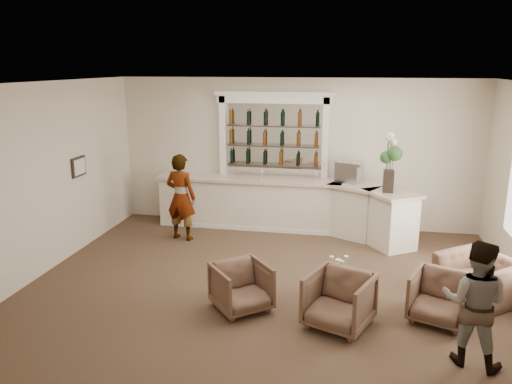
# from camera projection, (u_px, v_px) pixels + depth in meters

# --- Properties ---
(ground) EXTENTS (8.00, 8.00, 0.00)m
(ground) POSITION_uv_depth(u_px,v_px,m) (269.00, 288.00, 8.20)
(ground) COLOR brown
(ground) RESTS_ON ground
(room_shell) EXTENTS (8.04, 7.02, 3.32)m
(room_shell) POSITION_uv_depth(u_px,v_px,m) (287.00, 141.00, 8.26)
(room_shell) COLOR beige
(room_shell) RESTS_ON ground
(bar_counter) EXTENTS (5.72, 1.80, 1.14)m
(bar_counter) POSITION_uv_depth(u_px,v_px,m) (285.00, 205.00, 10.94)
(bar_counter) COLOR white
(bar_counter) RESTS_ON ground
(back_bar_alcove) EXTENTS (2.64, 0.25, 3.00)m
(back_bar_alcove) POSITION_uv_depth(u_px,v_px,m) (273.00, 136.00, 11.03)
(back_bar_alcove) COLOR white
(back_bar_alcove) RESTS_ON ground
(cocktail_table) EXTENTS (0.61, 0.61, 0.50)m
(cocktail_table) POSITION_uv_depth(u_px,v_px,m) (338.00, 285.00, 7.74)
(cocktail_table) COLOR #4D3721
(cocktail_table) RESTS_ON ground
(sommelier) EXTENTS (0.74, 0.56, 1.82)m
(sommelier) POSITION_uv_depth(u_px,v_px,m) (181.00, 197.00, 10.32)
(sommelier) COLOR gray
(sommelier) RESTS_ON ground
(guest) EXTENTS (0.93, 0.83, 1.59)m
(guest) POSITION_uv_depth(u_px,v_px,m) (475.00, 303.00, 5.99)
(guest) COLOR gray
(guest) RESTS_ON ground
(armchair_left) EXTENTS (1.09, 1.09, 0.71)m
(armchair_left) POSITION_uv_depth(u_px,v_px,m) (241.00, 287.00, 7.43)
(armchair_left) COLOR brown
(armchair_left) RESTS_ON ground
(armchair_center) EXTENTS (1.09, 1.10, 0.78)m
(armchair_center) POSITION_uv_depth(u_px,v_px,m) (339.00, 301.00, 6.94)
(armchair_center) COLOR brown
(armchair_center) RESTS_ON ground
(armchair_right) EXTENTS (1.00, 1.01, 0.72)m
(armchair_right) POSITION_uv_depth(u_px,v_px,m) (440.00, 298.00, 7.09)
(armchair_right) COLOR brown
(armchair_right) RESTS_ON ground
(armchair_far) EXTENTS (1.42, 1.43, 0.70)m
(armchair_far) POSITION_uv_depth(u_px,v_px,m) (479.00, 279.00, 7.71)
(armchair_far) COLOR brown
(armchair_far) RESTS_ON ground
(espresso_machine) EXTENTS (0.62, 0.57, 0.44)m
(espresso_machine) POSITION_uv_depth(u_px,v_px,m) (349.00, 172.00, 10.58)
(espresso_machine) COLOR #B7B6BB
(espresso_machine) RESTS_ON bar_counter
(flower_vase) EXTENTS (0.31, 0.31, 1.17)m
(flower_vase) POSITION_uv_depth(u_px,v_px,m) (390.00, 159.00, 9.64)
(flower_vase) COLOR black
(flower_vase) RESTS_ON bar_counter
(wine_glass_bar_left) EXTENTS (0.07, 0.07, 0.21)m
(wine_glass_bar_left) POSITION_uv_depth(u_px,v_px,m) (316.00, 176.00, 10.70)
(wine_glass_bar_left) COLOR white
(wine_glass_bar_left) RESTS_ON bar_counter
(wine_glass_bar_right) EXTENTS (0.07, 0.07, 0.21)m
(wine_glass_bar_right) POSITION_uv_depth(u_px,v_px,m) (262.00, 175.00, 10.86)
(wine_glass_bar_right) COLOR white
(wine_glass_bar_right) RESTS_ON bar_counter
(wine_glass_tbl_a) EXTENTS (0.07, 0.07, 0.21)m
(wine_glass_tbl_a) POSITION_uv_depth(u_px,v_px,m) (331.00, 263.00, 7.70)
(wine_glass_tbl_a) COLOR white
(wine_glass_tbl_a) RESTS_ON cocktail_table
(wine_glass_tbl_b) EXTENTS (0.07, 0.07, 0.21)m
(wine_glass_tbl_b) POSITION_uv_depth(u_px,v_px,m) (346.00, 262.00, 7.71)
(wine_glass_tbl_b) COLOR white
(wine_glass_tbl_b) RESTS_ON cocktail_table
(wine_glass_tbl_c) EXTENTS (0.07, 0.07, 0.21)m
(wine_glass_tbl_c) POSITION_uv_depth(u_px,v_px,m) (342.00, 267.00, 7.52)
(wine_glass_tbl_c) COLOR white
(wine_glass_tbl_c) RESTS_ON cocktail_table
(napkin_holder) EXTENTS (0.08, 0.08, 0.12)m
(napkin_holder) POSITION_uv_depth(u_px,v_px,m) (338.00, 263.00, 7.80)
(napkin_holder) COLOR white
(napkin_holder) RESTS_ON cocktail_table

